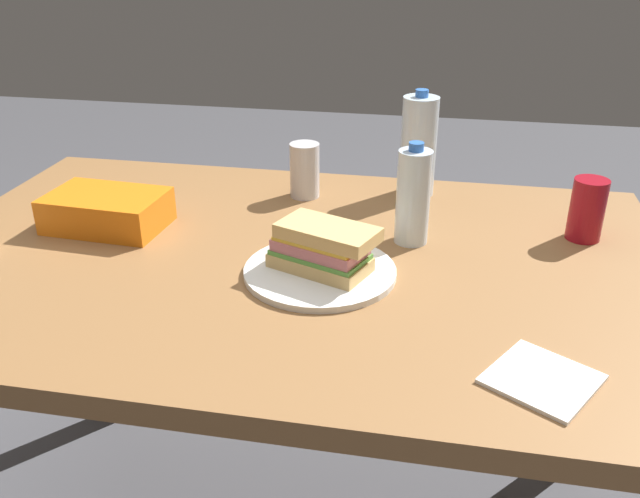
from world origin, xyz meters
TOP-DOWN VIEW (x-y plane):
  - dining_table at (0.00, 0.00)m, footprint 1.41×0.91m
  - paper_plate at (0.07, -0.07)m, footprint 0.27×0.27m
  - sandwich at (0.08, -0.07)m, footprint 0.20×0.15m
  - soda_can_red at (0.55, 0.18)m, footprint 0.07×0.07m
  - chip_bag at (-0.39, 0.06)m, footprint 0.24×0.16m
  - water_bottle_tall at (0.22, 0.10)m, footprint 0.06×0.06m
  - water_bottle_spare at (0.21, 0.36)m, footprint 0.08×0.08m
  - soda_can_silver at (-0.03, 0.30)m, footprint 0.07×0.07m
  - paper_napkin at (0.43, -0.31)m, footprint 0.18×0.18m

SIDE VIEW (x-z plane):
  - dining_table at x=0.00m, z-range 0.28..1.06m
  - paper_napkin at x=0.43m, z-range 0.78..0.78m
  - paper_plate at x=0.07m, z-range 0.78..0.79m
  - chip_bag at x=-0.39m, z-range 0.78..0.85m
  - sandwich at x=0.08m, z-range 0.79..0.87m
  - soda_can_red at x=0.55m, z-range 0.78..0.90m
  - soda_can_silver at x=-0.03m, z-range 0.78..0.90m
  - water_bottle_tall at x=0.22m, z-range 0.77..0.97m
  - water_bottle_spare at x=0.21m, z-range 0.77..1.01m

